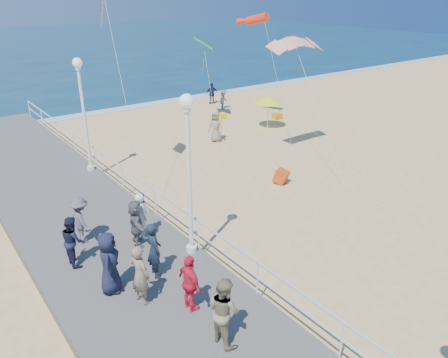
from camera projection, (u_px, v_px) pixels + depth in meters
ground at (303, 216)px, 17.75m from camera, size 160.00×160.00×0.00m
surf_line at (103, 112)px, 32.78m from camera, size 160.00×1.20×0.04m
boardwalk at (134, 279)px, 13.55m from camera, size 5.00×44.00×0.40m
railing at (199, 226)px, 14.47m from camera, size 0.05×42.00×0.55m
lamp_post_mid at (189, 160)px, 13.34m from camera, size 0.44×0.44×5.32m
lamp_post_far at (83, 104)px, 19.95m from camera, size 0.44×0.44×5.32m
woman_holding_toddler at (141, 216)px, 15.15m from camera, size 0.41×0.62×1.69m
toddler_held at (143, 203)px, 15.19m from camera, size 0.29×0.37×0.75m
spectator_0 at (154, 250)px, 13.08m from camera, size 0.53×0.71×1.79m
spectator_1 at (224, 311)px, 10.57m from camera, size 0.73×0.92×1.84m
spectator_2 at (81, 220)px, 14.88m from camera, size 0.73×1.14×1.67m
spectator_3 at (190, 283)px, 11.67m from camera, size 0.42×0.99×1.69m
spectator_4 at (109, 263)px, 12.37m from camera, size 1.00×1.11×1.90m
spectator_5 at (136, 223)px, 14.74m from camera, size 0.96×1.61×1.65m
spectator_6 at (140, 275)px, 11.94m from camera, size 0.57×0.74×1.80m
spectator_7 at (73, 241)px, 13.69m from camera, size 0.65×0.82×1.65m
beach_walker_a at (223, 99)px, 33.32m from camera, size 1.10×0.92×1.48m
beach_walker_b at (212, 93)px, 34.81m from camera, size 1.05×0.66×1.67m
beach_walker_c at (216, 127)px, 26.08m from camera, size 0.94×1.07×1.84m
box_kite at (281, 178)px, 20.60m from camera, size 0.78×0.87×0.74m
beach_umbrella at (268, 100)px, 28.21m from camera, size 1.90×1.90×2.14m
beach_chair_left at (222, 116)px, 31.01m from camera, size 0.55×0.55×0.40m
beach_chair_right at (277, 116)px, 30.97m from camera, size 0.55×0.55×0.40m
kite_parafoil at (296, 41)px, 21.75m from camera, size 3.40×0.94×0.65m
kite_windsock at (257, 19)px, 27.76m from camera, size 1.01×2.71×1.09m
kite_diamond_green at (203, 43)px, 28.19m from camera, size 1.70×1.76×0.70m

